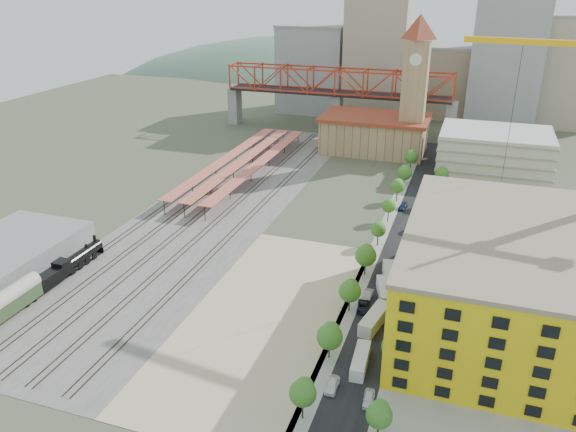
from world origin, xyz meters
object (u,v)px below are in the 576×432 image
(coach, at_px, (2,306))
(site_trailer_b, at_px, (375,319))
(clock_tower, at_px, (416,74))
(car_0, at_px, (332,385))
(site_trailer_a, at_px, (360,361))
(locomotive, at_px, (72,263))
(construction_building, at_px, (532,282))
(site_trailer_c, at_px, (384,291))
(site_trailer_d, at_px, (390,276))

(coach, height_order, site_trailer_b, coach)
(clock_tower, xyz_separation_m, car_0, (5.00, -127.51, -27.95))
(car_0, bearing_deg, clock_tower, 92.10)
(site_trailer_a, bearing_deg, locomotive, 166.71)
(coach, distance_m, site_trailer_b, 69.08)
(construction_building, bearing_deg, locomotive, -174.54)
(site_trailer_c, bearing_deg, construction_building, -20.95)
(construction_building, height_order, site_trailer_b, construction_building)
(construction_building, relative_size, locomotive, 2.36)
(site_trailer_d, distance_m, car_0, 36.42)
(clock_tower, distance_m, site_trailer_c, 101.70)
(site_trailer_a, height_order, site_trailer_d, site_trailer_d)
(site_trailer_b, xyz_separation_m, site_trailer_c, (0.00, 10.61, -0.11))
(locomotive, relative_size, site_trailer_a, 2.48)
(construction_building, xyz_separation_m, site_trailer_c, (-26.00, 2.39, -8.16))
(site_trailer_c, height_order, site_trailer_d, site_trailer_d)
(clock_tower, xyz_separation_m, site_trailer_d, (8.00, -91.22, -27.34))
(coach, height_order, site_trailer_d, coach)
(locomotive, bearing_deg, construction_building, 5.46)
(site_trailer_c, distance_m, car_0, 30.06)
(clock_tower, distance_m, site_trailer_d, 95.56)
(site_trailer_b, distance_m, car_0, 19.53)
(construction_building, relative_size, site_trailer_c, 5.55)
(coach, relative_size, site_trailer_d, 1.80)
(locomotive, relative_size, coach, 1.20)
(construction_building, distance_m, site_trailer_d, 28.60)
(site_trailer_a, bearing_deg, site_trailer_d, 86.94)
(locomotive, bearing_deg, coach, -90.00)
(car_0, bearing_deg, site_trailer_a, 66.07)
(clock_tower, height_order, car_0, clock_tower)
(clock_tower, relative_size, site_trailer_b, 5.26)
(clock_tower, relative_size, site_trailer_c, 5.70)
(coach, relative_size, car_0, 4.06)
(locomotive, xyz_separation_m, site_trailer_d, (66.00, 17.57, -0.64))
(locomotive, relative_size, site_trailer_c, 2.35)
(site_trailer_b, height_order, car_0, site_trailer_b)
(construction_building, bearing_deg, site_trailer_a, -141.47)
(construction_building, height_order, site_trailer_c, construction_building)
(site_trailer_b, bearing_deg, site_trailer_c, 101.00)
(site_trailer_c, bearing_deg, car_0, -111.43)
(clock_tower, height_order, locomotive, clock_tower)
(site_trailer_b, distance_m, site_trailer_d, 17.00)
(construction_building, distance_m, car_0, 40.90)
(locomotive, height_order, car_0, locomotive)
(site_trailer_b, relative_size, site_trailer_c, 1.09)
(coach, xyz_separation_m, site_trailer_a, (66.00, 7.86, -1.80))
(site_trailer_b, bearing_deg, construction_building, 28.55)
(site_trailer_d, xyz_separation_m, car_0, (-3.00, -36.29, -0.61))
(site_trailer_a, relative_size, site_trailer_d, 0.87)
(coach, xyz_separation_m, site_trailer_d, (66.00, 37.34, -1.63))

